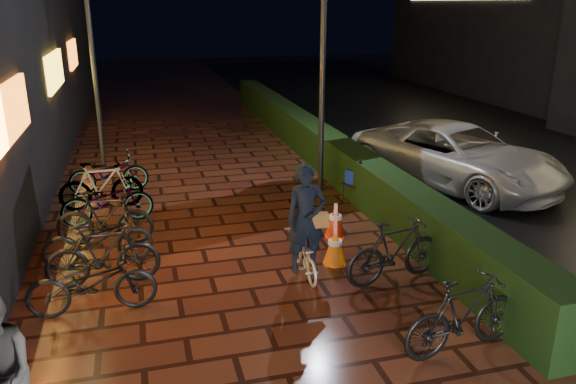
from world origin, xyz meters
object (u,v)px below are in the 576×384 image
object	(u,v)px
van	(456,155)
traffic_barrier	(335,233)
cyclist	(305,236)
cart_assembly	(357,178)

from	to	relation	value
van	traffic_barrier	world-z (taller)	van
van	cyclist	bearing A→B (deg)	-166.14
van	cart_assembly	xyz separation A→B (m)	(-2.76, -0.51, -0.20)
traffic_barrier	van	bearing A→B (deg)	34.51
traffic_barrier	cart_assembly	distance (m)	2.66
cyclist	cart_assembly	world-z (taller)	cyclist
cyclist	traffic_barrier	size ratio (longest dim) A/B	1.22
van	traffic_barrier	distance (m)	4.97
cyclist	cart_assembly	size ratio (longest dim) A/B	1.78
cyclist	traffic_barrier	xyz separation A→B (m)	(0.83, 0.86, -0.39)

